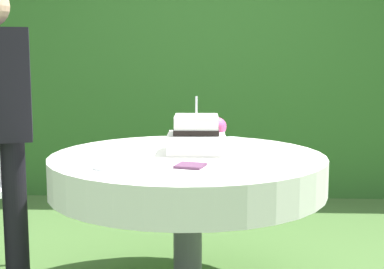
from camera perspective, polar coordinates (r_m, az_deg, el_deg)
foliage_hedge at (r=5.13m, az=0.87°, el=7.64°), size 6.29×0.46×2.46m
cake_table at (r=2.85m, az=-0.46°, el=-4.14°), size 1.40×1.40×0.76m
wedding_cake at (r=2.91m, az=0.58°, el=-0.08°), size 0.31×0.32×0.29m
serving_plate_near at (r=2.78m, az=6.79°, el=-2.25°), size 0.11×0.11×0.01m
serving_plate_far at (r=2.53m, az=-8.61°, el=-3.33°), size 0.13×0.13×0.01m
serving_plate_left at (r=3.16m, az=-2.88°, el=-0.96°), size 0.11×0.11×0.01m
serving_plate_right at (r=3.36m, az=4.11°, el=-0.44°), size 0.12×0.12×0.01m
napkin_stack at (r=2.53m, az=-0.16°, el=-3.21°), size 0.15×0.15×0.01m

